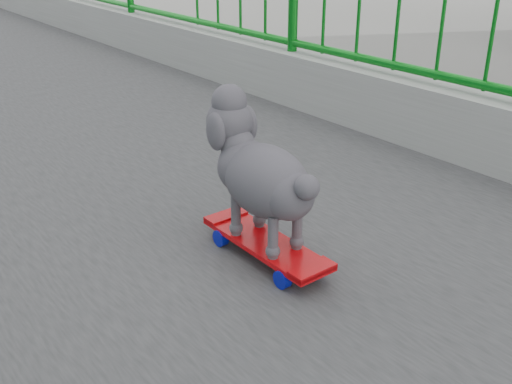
{
  "coord_description": "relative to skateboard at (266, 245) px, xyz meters",
  "views": [
    {
      "loc": [
        -0.94,
        3.37,
        8.0
      ],
      "look_at": [
        0.12,
        4.71,
        7.22
      ],
      "focal_mm": 42.0,
      "sensor_mm": 36.0,
      "label": 1
    }
  ],
  "objects": [
    {
      "name": "skateboard",
      "position": [
        0.0,
        0.0,
        0.0
      ],
      "size": [
        0.16,
        0.5,
        0.07
      ],
      "rotation": [
        0.0,
        0.0,
        -0.0
      ],
      "color": "red",
      "rests_on": "footbridge"
    },
    {
      "name": "poodle",
      "position": [
        0.0,
        0.03,
        0.25
      ],
      "size": [
        0.21,
        0.52,
        0.43
      ],
      "rotation": [
        0.0,
        0.0,
        -0.0
      ],
      "color": "#333036",
      "rests_on": "skateboard"
    }
  ]
}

